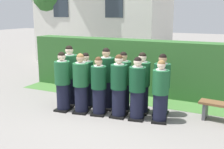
% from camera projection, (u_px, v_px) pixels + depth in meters
% --- Properties ---
extents(ground_plane, '(60.00, 60.00, 0.00)m').
position_uv_depth(ground_plane, '(108.00, 115.00, 7.31)').
color(ground_plane, gray).
extents(student_front_row_0, '(0.42, 0.52, 1.63)m').
position_uv_depth(student_front_row_0, '(63.00, 83.00, 7.53)').
color(student_front_row_0, black).
rests_on(student_front_row_0, ground).
extents(student_front_row_1, '(0.45, 0.52, 1.61)m').
position_uv_depth(student_front_row_1, '(81.00, 85.00, 7.37)').
color(student_front_row_1, black).
rests_on(student_front_row_1, ground).
extents(student_front_row_2, '(0.43, 0.50, 1.55)m').
position_uv_depth(student_front_row_2, '(99.00, 87.00, 7.23)').
color(student_front_row_2, black).
rests_on(student_front_row_2, ground).
extents(student_front_row_3, '(0.42, 0.49, 1.63)m').
position_uv_depth(student_front_row_3, '(119.00, 88.00, 7.07)').
color(student_front_row_3, black).
rests_on(student_front_row_3, ground).
extents(student_front_row_4, '(0.44, 0.54, 1.60)m').
position_uv_depth(student_front_row_4, '(137.00, 90.00, 6.90)').
color(student_front_row_4, black).
rests_on(student_front_row_4, ground).
extents(student_front_row_5, '(0.44, 0.50, 1.55)m').
position_uv_depth(student_front_row_5, '(160.00, 93.00, 6.74)').
color(student_front_row_5, black).
rests_on(student_front_row_5, ground).
extents(student_rear_row_0, '(0.45, 0.52, 1.74)m').
position_uv_depth(student_rear_row_0, '(70.00, 77.00, 8.03)').
color(student_rear_row_0, black).
rests_on(student_rear_row_0, ground).
extents(student_rear_row_1, '(0.42, 0.52, 1.56)m').
position_uv_depth(student_rear_row_1, '(86.00, 81.00, 7.84)').
color(student_rear_row_1, black).
rests_on(student_rear_row_1, ground).
extents(student_rear_row_2, '(0.47, 0.57, 1.71)m').
position_uv_depth(student_rear_row_2, '(106.00, 80.00, 7.68)').
color(student_rear_row_2, black).
rests_on(student_rear_row_2, ground).
extents(student_rear_row_3, '(0.45, 0.53, 1.64)m').
position_uv_depth(student_rear_row_3, '(123.00, 83.00, 7.52)').
color(student_rear_row_3, black).
rests_on(student_rear_row_3, ground).
extents(student_rear_row_4, '(0.43, 0.51, 1.65)m').
position_uv_depth(student_rear_row_4, '(142.00, 84.00, 7.34)').
color(student_rear_row_4, black).
rests_on(student_rear_row_4, ground).
extents(student_rear_row_5, '(0.42, 0.53, 1.63)m').
position_uv_depth(student_rear_row_5, '(162.00, 86.00, 7.19)').
color(student_rear_row_5, black).
rests_on(student_rear_row_5, ground).
extents(hedge, '(7.94, 0.70, 1.77)m').
position_uv_depth(hedge, '(139.00, 67.00, 9.22)').
color(hedge, '#33662D').
rests_on(hedge, ground).
extents(lawn_strip, '(7.94, 0.90, 0.01)m').
position_uv_depth(lawn_strip, '(130.00, 98.00, 8.71)').
color(lawn_strip, '#477A38').
rests_on(lawn_strip, ground).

